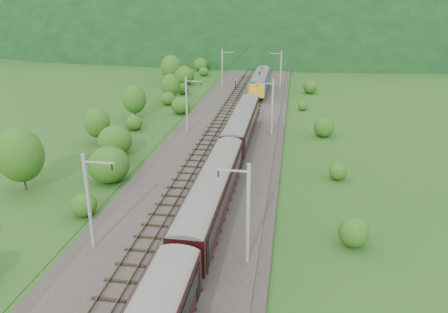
# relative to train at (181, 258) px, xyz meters

# --- Properties ---
(ground) EXTENTS (600.00, 600.00, 0.00)m
(ground) POSITION_rel_train_xyz_m (-2.40, 4.90, -3.42)
(ground) COLOR #204916
(ground) RESTS_ON ground
(railbed) EXTENTS (14.00, 220.00, 0.30)m
(railbed) POSITION_rel_train_xyz_m (-2.40, 14.90, -3.27)
(railbed) COLOR #38332D
(railbed) RESTS_ON ground
(track_left) EXTENTS (2.40, 220.00, 0.27)m
(track_left) POSITION_rel_train_xyz_m (-4.80, 14.90, -3.05)
(track_left) COLOR #523623
(track_left) RESTS_ON railbed
(track_right) EXTENTS (2.40, 220.00, 0.27)m
(track_right) POSITION_rel_train_xyz_m (-0.00, 14.90, -3.05)
(track_right) COLOR #523623
(track_right) RESTS_ON railbed
(catenary_left) EXTENTS (2.54, 192.28, 8.00)m
(catenary_left) POSITION_rel_train_xyz_m (-8.52, 36.90, 1.08)
(catenary_left) COLOR gray
(catenary_left) RESTS_ON railbed
(catenary_right) EXTENTS (2.54, 192.28, 8.00)m
(catenary_right) POSITION_rel_train_xyz_m (3.72, 36.90, 1.08)
(catenary_right) COLOR gray
(catenary_right) RESTS_ON railbed
(overhead_wires) EXTENTS (4.83, 198.00, 0.03)m
(overhead_wires) POSITION_rel_train_xyz_m (-2.40, 14.90, 3.68)
(overhead_wires) COLOR black
(overhead_wires) RESTS_ON ground
(mountain_main) EXTENTS (504.00, 360.00, 244.00)m
(mountain_main) POSITION_rel_train_xyz_m (-2.40, 264.90, -3.42)
(mountain_main) COLOR black
(mountain_main) RESTS_ON ground
(mountain_ridge) EXTENTS (336.00, 280.00, 132.00)m
(mountain_ridge) POSITION_rel_train_xyz_m (-122.40, 304.90, -3.42)
(mountain_ridge) COLOR black
(mountain_ridge) RESTS_ON ground
(train) EXTENTS (2.87, 138.01, 4.99)m
(train) POSITION_rel_train_xyz_m (0.00, 0.00, 0.00)
(train) COLOR black
(train) RESTS_ON ground
(hazard_post_near) EXTENTS (0.16, 0.16, 1.47)m
(hazard_post_near) POSITION_rel_train_xyz_m (-2.50, 64.02, -2.38)
(hazard_post_near) COLOR red
(hazard_post_near) RESTS_ON railbed
(hazard_post_far) EXTENTS (0.15, 0.15, 1.42)m
(hazard_post_far) POSITION_rel_train_xyz_m (-1.94, 33.57, -2.41)
(hazard_post_far) COLOR red
(hazard_post_far) RESTS_ON railbed
(signal) EXTENTS (0.23, 0.23, 2.04)m
(signal) POSITION_rel_train_xyz_m (-5.52, 67.52, -1.92)
(signal) COLOR black
(signal) RESTS_ON railbed
(vegetation_left) EXTENTS (13.58, 149.61, 6.80)m
(vegetation_left) POSITION_rel_train_xyz_m (-17.82, 23.31, -0.70)
(vegetation_left) COLOR #1A4F15
(vegetation_left) RESTS_ON ground
(vegetation_right) EXTENTS (5.87, 101.50, 3.20)m
(vegetation_right) POSITION_rel_train_xyz_m (10.20, 13.90, -2.13)
(vegetation_right) COLOR #1A4F15
(vegetation_right) RESTS_ON ground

